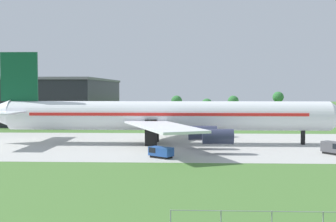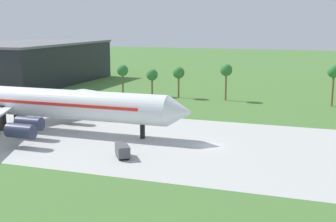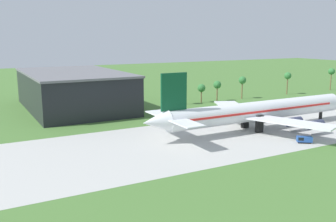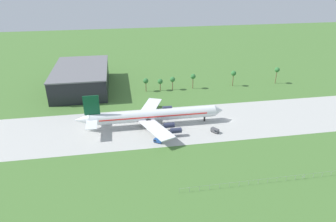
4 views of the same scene
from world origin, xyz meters
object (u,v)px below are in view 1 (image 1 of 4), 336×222
(fuel_truck, at_px, (335,148))
(jet_airliner, at_px, (162,116))
(terminal_building, at_px, (58,100))
(baggage_tug, at_px, (160,152))

(fuel_truck, bearing_deg, jet_airliner, 156.82)
(fuel_truck, relative_size, terminal_building, 0.08)
(jet_airliner, height_order, fuel_truck, jet_airliner)
(baggage_tug, relative_size, fuel_truck, 0.97)
(jet_airliner, relative_size, baggage_tug, 17.88)
(jet_airliner, relative_size, terminal_building, 1.31)
(baggage_tug, height_order, fuel_truck, fuel_truck)
(baggage_tug, distance_m, fuel_truck, 31.25)
(fuel_truck, distance_m, terminal_building, 107.29)
(fuel_truck, bearing_deg, terminal_building, 133.36)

